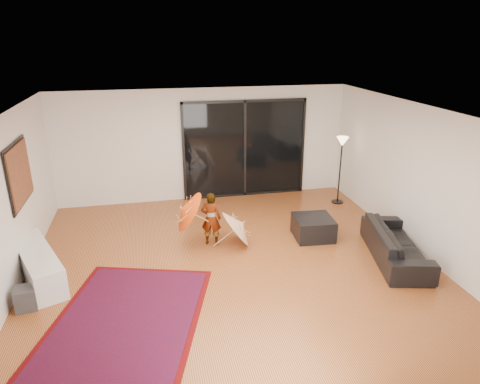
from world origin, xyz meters
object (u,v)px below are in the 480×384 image
object	(u,v)px
media_console	(38,264)
child	(211,219)
ottoman	(313,227)
sofa	(396,244)

from	to	relation	value
media_console	child	xyz separation A→B (m)	(3.02, 0.64, 0.27)
child	ottoman	bearing A→B (deg)	-168.58
ottoman	child	xyz separation A→B (m)	(-2.04, 0.16, 0.32)
media_console	child	size ratio (longest dim) A/B	1.77
child	media_console	bearing A→B (deg)	27.84
media_console	sofa	xyz separation A→B (m)	(6.20, -0.66, 0.03)
sofa	ottoman	size ratio (longest dim) A/B	2.69
ottoman	child	size ratio (longest dim) A/B	0.70
ottoman	child	bearing A→B (deg)	175.51
ottoman	sofa	bearing A→B (deg)	-44.89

